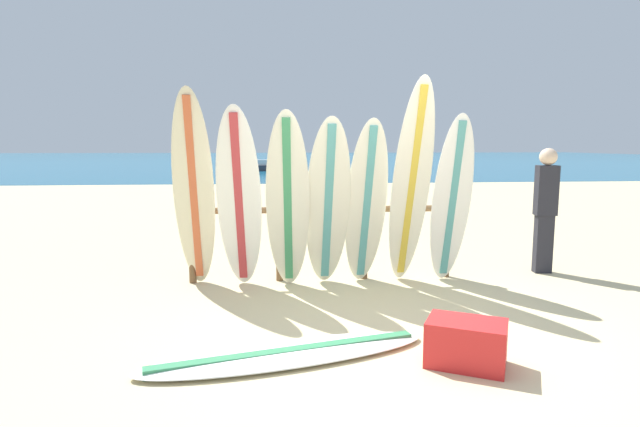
% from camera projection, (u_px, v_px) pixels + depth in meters
% --- Properties ---
extents(ground_plane, '(120.00, 120.00, 0.00)m').
position_uv_depth(ground_plane, '(392.00, 335.00, 4.66)').
color(ground_plane, beige).
extents(ocean_water, '(120.00, 80.00, 0.01)m').
position_uv_depth(ocean_water, '(281.00, 158.00, 61.88)').
color(ocean_water, '#196B93').
rests_on(ocean_water, ground).
extents(surfboard_rack, '(3.37, 0.09, 1.06)m').
position_uv_depth(surfboard_rack, '(322.00, 228.00, 6.48)').
color(surfboard_rack, brown).
rests_on(surfboard_rack, ground).
extents(surfboard_leaning_far_left, '(0.49, 0.67, 2.38)m').
position_uv_depth(surfboard_leaning_far_left, '(194.00, 191.00, 6.00)').
color(surfboard_leaning_far_left, beige).
rests_on(surfboard_leaning_far_left, ground).
extents(surfboard_leaning_left, '(0.58, 0.70, 2.18)m').
position_uv_depth(surfboard_leaning_left, '(239.00, 200.00, 5.96)').
color(surfboard_leaning_left, white).
rests_on(surfboard_leaning_left, ground).
extents(surfboard_leaning_center_left, '(0.55, 0.67, 2.12)m').
position_uv_depth(surfboard_leaning_center_left, '(288.00, 202.00, 5.95)').
color(surfboard_leaning_center_left, silver).
rests_on(surfboard_leaning_center_left, ground).
extents(surfboard_leaning_center, '(0.56, 0.74, 2.05)m').
position_uv_depth(surfboard_leaning_center, '(328.00, 204.00, 6.04)').
color(surfboard_leaning_center, silver).
rests_on(surfboard_leaning_center, ground).
extents(surfboard_leaning_center_right, '(0.55, 0.69, 2.04)m').
position_uv_depth(surfboard_leaning_center_right, '(366.00, 204.00, 6.13)').
color(surfboard_leaning_center_right, silver).
rests_on(surfboard_leaning_center_right, ground).
extents(surfboard_leaning_right, '(0.50, 0.90, 2.49)m').
position_uv_depth(surfboard_leaning_right, '(411.00, 185.00, 6.05)').
color(surfboard_leaning_right, white).
rests_on(surfboard_leaning_right, ground).
extents(surfboard_leaning_far_right, '(0.53, 0.57, 2.10)m').
position_uv_depth(surfboard_leaning_far_right, '(452.00, 200.00, 6.24)').
color(surfboard_leaning_far_right, white).
rests_on(surfboard_leaning_far_right, ground).
extents(surfboard_lying_on_sand, '(2.50, 1.14, 0.08)m').
position_uv_depth(surfboard_lying_on_sand, '(287.00, 354.00, 4.15)').
color(surfboard_lying_on_sand, white).
rests_on(surfboard_lying_on_sand, ground).
extents(beachgoer_standing, '(0.29, 0.23, 1.68)m').
position_uv_depth(beachgoer_standing, '(545.00, 205.00, 6.81)').
color(beachgoer_standing, '#26262D').
rests_on(beachgoer_standing, ground).
extents(small_boat_offshore, '(2.89, 1.99, 0.71)m').
position_uv_depth(small_boat_offshore, '(262.00, 167.00, 33.17)').
color(small_boat_offshore, '#333842').
rests_on(small_boat_offshore, ocean_water).
extents(cooler_box, '(0.72, 0.63, 0.36)m').
position_uv_depth(cooler_box, '(466.00, 343.00, 4.01)').
color(cooler_box, red).
rests_on(cooler_box, ground).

